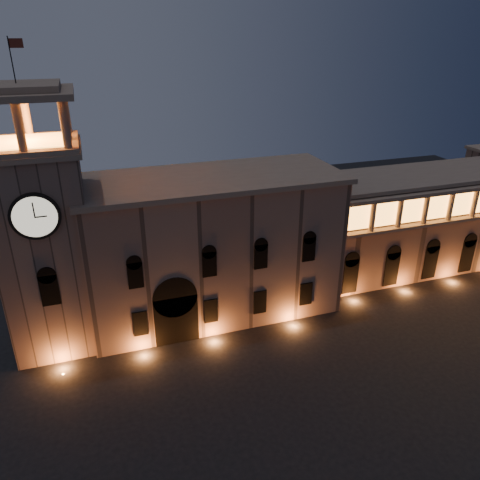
# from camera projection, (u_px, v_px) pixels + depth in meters

# --- Properties ---
(ground) EXTENTS (160.00, 160.00, 0.00)m
(ground) POSITION_uv_depth(u_px,v_px,m) (301.00, 428.00, 42.31)
(ground) COLOR black
(ground) RESTS_ON ground
(government_building) EXTENTS (30.80, 12.80, 17.60)m
(government_building) POSITION_uv_depth(u_px,v_px,m) (212.00, 246.00, 57.08)
(government_building) COLOR #806353
(government_building) RESTS_ON ground
(clock_tower) EXTENTS (9.80, 9.80, 32.40)m
(clock_tower) POSITION_uv_depth(u_px,v_px,m) (46.00, 241.00, 49.41)
(clock_tower) COLOR #806353
(clock_tower) RESTS_ON ground
(colonnade_wing) EXTENTS (40.60, 11.50, 14.50)m
(colonnade_wing) POSITION_uv_depth(u_px,v_px,m) (431.00, 219.00, 69.22)
(colonnade_wing) COLOR #7B5E4E
(colonnade_wing) RESTS_ON ground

